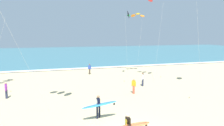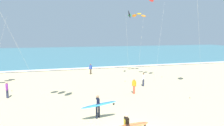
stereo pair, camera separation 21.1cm
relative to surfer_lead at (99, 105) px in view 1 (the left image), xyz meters
name	(u,v)px [view 1 (the left image)]	position (x,y,z in m)	size (l,w,h in m)	color
ocean_water	(67,53)	(1.33, 51.25, -1.01)	(160.00, 60.00, 0.08)	teal
shoreline_foam	(79,68)	(1.33, 21.55, -0.96)	(160.00, 1.42, 0.01)	white
surfer_lead	(99,105)	(0.00, 0.00, 0.00)	(2.60, 0.93, 1.71)	black
surfer_trailing	(129,126)	(0.83, -3.78, 0.00)	(2.25, 0.95, 1.71)	black
kite_delta_charcoal_mid	(129,15)	(7.12, 12.88, 7.58)	(1.90, 3.08, 9.20)	black
kite_arc_golden_high	(138,15)	(9.24, 14.64, 7.70)	(2.09, 2.25, 9.05)	orange
bystander_purple_top	(6,90)	(-7.34, 7.05, -0.24)	(0.22, 0.50, 1.59)	#2D334C
bystander_white_top	(143,79)	(6.94, 7.62, -0.24)	(0.37, 0.38, 1.59)	#2D334C
bystander_yellow_top	(134,86)	(4.77, 5.10, -0.24)	(0.33, 0.42, 1.59)	#D8593F
bystander_blue_top	(90,69)	(2.26, 16.33, -0.24)	(0.42, 0.34, 1.59)	#4C3D2D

